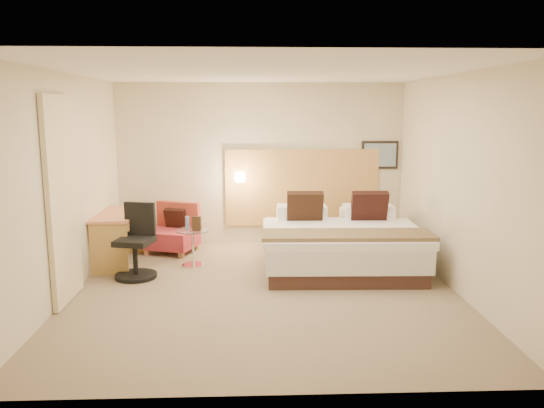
{
  "coord_description": "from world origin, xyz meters",
  "views": [
    {
      "loc": [
        -0.16,
        -6.41,
        2.27
      ],
      "look_at": [
        0.12,
        0.63,
        1.0
      ],
      "focal_mm": 35.0,
      "sensor_mm": 36.0,
      "label": 1
    }
  ],
  "objects_px": {
    "bed": "(339,243)",
    "desk_chair": "(136,247)",
    "side_table": "(193,246)",
    "desk": "(119,224)",
    "lounge_chair": "(173,233)"
  },
  "relations": [
    {
      "from": "side_table",
      "to": "desk_chair",
      "type": "relative_size",
      "value": 0.61
    },
    {
      "from": "desk",
      "to": "desk_chair",
      "type": "bearing_deg",
      "value": -59.6
    },
    {
      "from": "side_table",
      "to": "desk_chair",
      "type": "height_order",
      "value": "desk_chair"
    },
    {
      "from": "bed",
      "to": "desk",
      "type": "distance_m",
      "value": 3.24
    },
    {
      "from": "desk",
      "to": "side_table",
      "type": "bearing_deg",
      "value": -8.67
    },
    {
      "from": "bed",
      "to": "desk_chair",
      "type": "distance_m",
      "value": 2.86
    },
    {
      "from": "bed",
      "to": "desk",
      "type": "relative_size",
      "value": 1.81
    },
    {
      "from": "lounge_chair",
      "to": "side_table",
      "type": "distance_m",
      "value": 0.91
    },
    {
      "from": "desk",
      "to": "desk_chair",
      "type": "distance_m",
      "value": 0.79
    },
    {
      "from": "desk",
      "to": "bed",
      "type": "bearing_deg",
      "value": -4.98
    },
    {
      "from": "bed",
      "to": "desk_chair",
      "type": "height_order",
      "value": "bed"
    },
    {
      "from": "lounge_chair",
      "to": "side_table",
      "type": "xyz_separation_m",
      "value": [
        0.4,
        -0.81,
        -0.01
      ]
    },
    {
      "from": "desk",
      "to": "desk_chair",
      "type": "xyz_separation_m",
      "value": [
        0.39,
        -0.66,
        -0.19
      ]
    },
    {
      "from": "lounge_chair",
      "to": "desk_chair",
      "type": "bearing_deg",
      "value": -103.17
    },
    {
      "from": "lounge_chair",
      "to": "desk_chair",
      "type": "height_order",
      "value": "desk_chair"
    }
  ]
}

